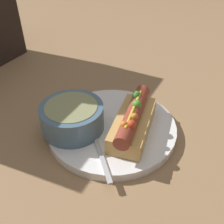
% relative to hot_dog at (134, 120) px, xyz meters
% --- Properties ---
extents(ground_plane, '(4.00, 4.00, 0.00)m').
position_rel_hot_dog_xyz_m(ground_plane, '(-0.00, 0.04, -0.04)').
color(ground_plane, '#93704C').
extents(dinner_plate, '(0.24, 0.24, 0.02)m').
position_rel_hot_dog_xyz_m(dinner_plate, '(-0.00, 0.04, -0.03)').
color(dinner_plate, white).
rests_on(dinner_plate, ground_plane).
extents(hot_dog, '(0.16, 0.08, 0.06)m').
position_rel_hot_dog_xyz_m(hot_dog, '(0.00, 0.00, 0.00)').
color(hot_dog, tan).
rests_on(hot_dog, dinner_plate).
extents(soup_bowl, '(0.11, 0.11, 0.05)m').
position_rel_hot_dog_xyz_m(soup_bowl, '(-0.05, 0.10, 0.00)').
color(soup_bowl, slate).
rests_on(soup_bowl, dinner_plate).
extents(spoon, '(0.12, 0.11, 0.01)m').
position_rel_hot_dog_xyz_m(spoon, '(-0.05, 0.05, -0.02)').
color(spoon, '#B7B7BC').
rests_on(spoon, dinner_plate).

